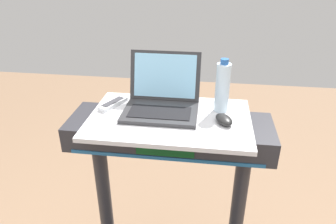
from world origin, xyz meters
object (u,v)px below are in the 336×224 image
at_px(laptop, 162,100).
at_px(tv_remote, 113,104).
at_px(water_bottle, 222,87).
at_px(computer_mouse, 224,120).

bearing_deg(laptop, tv_remote, 177.72).
xyz_separation_m(laptop, tv_remote, (-0.23, 0.01, -0.04)).
bearing_deg(tv_remote, water_bottle, 2.36).
bearing_deg(computer_mouse, tv_remote, 142.95).
height_order(computer_mouse, tv_remote, computer_mouse).
relative_size(computer_mouse, water_bottle, 0.41).
bearing_deg(water_bottle, laptop, -173.79).
distance_m(laptop, water_bottle, 0.27).
xyz_separation_m(laptop, computer_mouse, (0.28, -0.09, -0.03)).
relative_size(water_bottle, tv_remote, 1.47).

